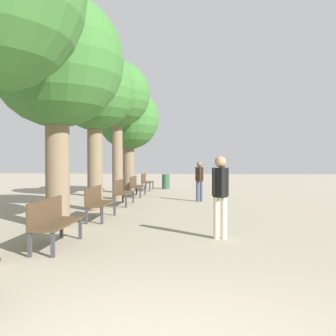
{
  "coord_description": "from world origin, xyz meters",
  "views": [
    {
      "loc": [
        0.45,
        -2.89,
        1.62
      ],
      "look_at": [
        -0.16,
        5.16,
        1.45
      ],
      "focal_mm": 40.0,
      "sensor_mm": 36.0,
      "label": 1
    }
  ],
  "objects_px": {
    "bench_row_3": "(122,191)",
    "tree_row_1": "(57,63)",
    "pedestrian_near": "(222,171)",
    "trash_bin": "(166,182)",
    "bench_row_1": "(52,219)",
    "bench_row_4": "(136,185)",
    "pedestrian_far": "(199,179)",
    "bench_row_2": "(98,200)",
    "tree_row_2": "(95,94)",
    "pedestrian_mid": "(220,192)",
    "tree_row_3": "(117,96)",
    "bench_row_5": "(146,181)",
    "tree_row_4": "(129,120)"
  },
  "relations": [
    {
      "from": "tree_row_4",
      "to": "pedestrian_far",
      "type": "height_order",
      "value": "tree_row_4"
    },
    {
      "from": "bench_row_1",
      "to": "pedestrian_mid",
      "type": "xyz_separation_m",
      "value": [
        3.16,
        0.95,
        0.46
      ]
    },
    {
      "from": "bench_row_5",
      "to": "bench_row_2",
      "type": "bearing_deg",
      "value": -90.0
    },
    {
      "from": "bench_row_3",
      "to": "tree_row_1",
      "type": "bearing_deg",
      "value": -97.03
    },
    {
      "from": "tree_row_3",
      "to": "bench_row_5",
      "type": "bearing_deg",
      "value": 82.67
    },
    {
      "from": "bench_row_2",
      "to": "bench_row_5",
      "type": "xyz_separation_m",
      "value": [
        0.0,
        9.72,
        0.0
      ]
    },
    {
      "from": "trash_bin",
      "to": "bench_row_2",
      "type": "bearing_deg",
      "value": -95.19
    },
    {
      "from": "trash_bin",
      "to": "pedestrian_near",
      "type": "bearing_deg",
      "value": 29.5
    },
    {
      "from": "tree_row_1",
      "to": "pedestrian_near",
      "type": "distance_m",
      "value": 15.13
    },
    {
      "from": "bench_row_4",
      "to": "bench_row_5",
      "type": "bearing_deg",
      "value": 90.0
    },
    {
      "from": "pedestrian_near",
      "to": "trash_bin",
      "type": "relative_size",
      "value": 1.99
    },
    {
      "from": "bench_row_2",
      "to": "pedestrian_mid",
      "type": "height_order",
      "value": "pedestrian_mid"
    },
    {
      "from": "bench_row_4",
      "to": "bench_row_3",
      "type": "bearing_deg",
      "value": -90.0
    },
    {
      "from": "pedestrian_near",
      "to": "trash_bin",
      "type": "xyz_separation_m",
      "value": [
        -3.24,
        -1.83,
        -0.52
      ]
    },
    {
      "from": "tree_row_3",
      "to": "bench_row_4",
      "type": "bearing_deg",
      "value": 65.25
    },
    {
      "from": "bench_row_3",
      "to": "bench_row_2",
      "type": "bearing_deg",
      "value": -90.0
    },
    {
      "from": "tree_row_3",
      "to": "pedestrian_mid",
      "type": "distance_m",
      "value": 9.01
    },
    {
      "from": "pedestrian_mid",
      "to": "trash_bin",
      "type": "bearing_deg",
      "value": 99.48
    },
    {
      "from": "bench_row_2",
      "to": "tree_row_2",
      "type": "relative_size",
      "value": 0.31
    },
    {
      "from": "bench_row_1",
      "to": "bench_row_4",
      "type": "bearing_deg",
      "value": 90.0
    },
    {
      "from": "bench_row_3",
      "to": "tree_row_4",
      "type": "distance_m",
      "value": 5.5
    },
    {
      "from": "bench_row_1",
      "to": "tree_row_1",
      "type": "distance_m",
      "value": 3.85
    },
    {
      "from": "tree_row_1",
      "to": "tree_row_3",
      "type": "bearing_deg",
      "value": 90.0
    },
    {
      "from": "tree_row_4",
      "to": "pedestrian_mid",
      "type": "xyz_separation_m",
      "value": [
        3.74,
        -10.1,
        -2.55
      ]
    },
    {
      "from": "bench_row_2",
      "to": "tree_row_3",
      "type": "xyz_separation_m",
      "value": [
        -0.58,
        5.23,
        3.73
      ]
    },
    {
      "from": "bench_row_3",
      "to": "pedestrian_far",
      "type": "relative_size",
      "value": 1.0
    },
    {
      "from": "bench_row_4",
      "to": "pedestrian_far",
      "type": "bearing_deg",
      "value": -33.99
    },
    {
      "from": "bench_row_1",
      "to": "bench_row_5",
      "type": "bearing_deg",
      "value": 90.0
    },
    {
      "from": "pedestrian_near",
      "to": "tree_row_4",
      "type": "bearing_deg",
      "value": -135.03
    },
    {
      "from": "tree_row_1",
      "to": "tree_row_4",
      "type": "xyz_separation_m",
      "value": [
        0.0,
        9.26,
        -0.35
      ]
    },
    {
      "from": "tree_row_2",
      "to": "pedestrian_mid",
      "type": "relative_size",
      "value": 3.01
    },
    {
      "from": "bench_row_1",
      "to": "tree_row_1",
      "type": "bearing_deg",
      "value": 107.85
    },
    {
      "from": "bench_row_3",
      "to": "pedestrian_near",
      "type": "height_order",
      "value": "pedestrian_near"
    },
    {
      "from": "bench_row_3",
      "to": "bench_row_4",
      "type": "xyz_separation_m",
      "value": [
        0.0,
        3.24,
        0.0
      ]
    },
    {
      "from": "bench_row_5",
      "to": "bench_row_1",
      "type": "bearing_deg",
      "value": -90.0
    },
    {
      "from": "tree_row_1",
      "to": "pedestrian_far",
      "type": "bearing_deg",
      "value": 60.88
    },
    {
      "from": "pedestrian_mid",
      "to": "pedestrian_far",
      "type": "bearing_deg",
      "value": 93.06
    },
    {
      "from": "bench_row_1",
      "to": "bench_row_3",
      "type": "distance_m",
      "value": 6.48
    },
    {
      "from": "bench_row_2",
      "to": "trash_bin",
      "type": "distance_m",
      "value": 10.81
    },
    {
      "from": "bench_row_2",
      "to": "bench_row_4",
      "type": "xyz_separation_m",
      "value": [
        0.0,
        6.48,
        0.0
      ]
    },
    {
      "from": "bench_row_3",
      "to": "bench_row_5",
      "type": "bearing_deg",
      "value": 90.0
    },
    {
      "from": "bench_row_2",
      "to": "bench_row_4",
      "type": "distance_m",
      "value": 6.48
    },
    {
      "from": "bench_row_4",
      "to": "tree_row_1",
      "type": "xyz_separation_m",
      "value": [
        -0.58,
        -7.93,
        3.36
      ]
    },
    {
      "from": "bench_row_1",
      "to": "tree_row_2",
      "type": "xyz_separation_m",
      "value": [
        -0.58,
        5.05,
        3.23
      ]
    },
    {
      "from": "bench_row_5",
      "to": "trash_bin",
      "type": "distance_m",
      "value": 1.44
    },
    {
      "from": "bench_row_5",
      "to": "pedestrian_mid",
      "type": "distance_m",
      "value": 12.42
    },
    {
      "from": "pedestrian_far",
      "to": "tree_row_4",
      "type": "bearing_deg",
      "value": 136.35
    },
    {
      "from": "bench_row_3",
      "to": "tree_row_3",
      "type": "xyz_separation_m",
      "value": [
        -0.58,
        1.99,
        3.73
      ]
    },
    {
      "from": "bench_row_2",
      "to": "bench_row_4",
      "type": "bearing_deg",
      "value": 90.0
    },
    {
      "from": "bench_row_2",
      "to": "trash_bin",
      "type": "xyz_separation_m",
      "value": [
        0.98,
        10.77,
        -0.11
      ]
    }
  ]
}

